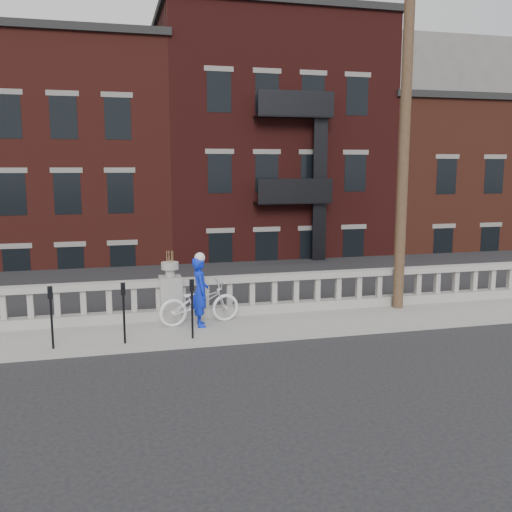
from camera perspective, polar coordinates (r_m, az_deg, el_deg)
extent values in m
plane|color=black|center=(11.14, -6.33, -12.21)|extent=(120.00, 120.00, 0.00)
cube|color=gray|center=(13.94, -8.07, -7.52)|extent=(32.00, 2.20, 0.15)
cube|color=gray|center=(14.80, -8.49, -5.75)|extent=(28.00, 0.34, 0.25)
cube|color=gray|center=(14.61, -8.57, -2.62)|extent=(28.00, 0.34, 0.16)
cube|color=gray|center=(14.70, -8.53, -4.15)|extent=(0.55, 0.55, 1.10)
cylinder|color=gray|center=(14.56, -8.59, -1.66)|extent=(0.24, 0.24, 0.20)
cylinder|color=gray|center=(14.53, -8.61, -0.96)|extent=(0.44, 0.44, 0.18)
cube|color=#605E59|center=(16.02, -8.39, -14.82)|extent=(36.00, 0.50, 5.15)
cube|color=black|center=(37.44, -11.76, -5.50)|extent=(80.00, 44.00, 0.50)
cube|color=#595651|center=(20.03, -15.45, -11.84)|extent=(16.00, 7.00, 4.00)
cube|color=#595651|center=(49.16, 14.29, 8.73)|extent=(14.00, 14.00, 18.00)
cube|color=#471914|center=(30.43, -19.24, 4.71)|extent=(10.00, 14.00, 14.00)
cube|color=black|center=(30.79, -19.97, 18.09)|extent=(10.30, 14.30, 0.30)
cube|color=#3A1110|center=(31.16, -0.56, 6.69)|extent=(10.00, 14.00, 15.50)
cube|color=black|center=(31.83, -0.58, 21.04)|extent=(10.30, 14.30, 0.30)
cube|color=#532419|center=(35.02, 15.59, 3.74)|extent=(10.00, 14.00, 12.00)
cube|color=black|center=(35.03, 16.02, 13.81)|extent=(10.30, 14.30, 0.30)
cylinder|color=#422D1E|center=(15.87, 14.68, 12.81)|extent=(0.28, 0.28, 10.00)
cylinder|color=black|center=(12.95, -19.74, -6.39)|extent=(0.05, 0.05, 1.10)
cube|color=black|center=(12.79, -19.90, -3.45)|extent=(0.10, 0.08, 0.26)
cube|color=black|center=(12.74, -19.93, -3.32)|extent=(0.06, 0.01, 0.08)
cylinder|color=black|center=(12.89, -13.05, -6.17)|extent=(0.05, 0.05, 1.10)
cube|color=black|center=(12.73, -13.16, -3.21)|extent=(0.10, 0.08, 0.26)
cube|color=black|center=(12.68, -13.16, -3.07)|extent=(0.06, 0.01, 0.08)
cylinder|color=black|center=(12.99, -6.39, -5.86)|extent=(0.05, 0.05, 1.10)
cube|color=black|center=(12.84, -6.45, -2.92)|extent=(0.10, 0.08, 0.26)
cube|color=black|center=(12.79, -6.42, -2.79)|extent=(0.06, 0.01, 0.08)
imported|color=white|center=(14.16, -5.68, -4.66)|extent=(2.12, 1.03, 1.07)
imported|color=#0D24C5|center=(13.91, -5.59, -3.57)|extent=(0.41, 0.63, 1.71)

